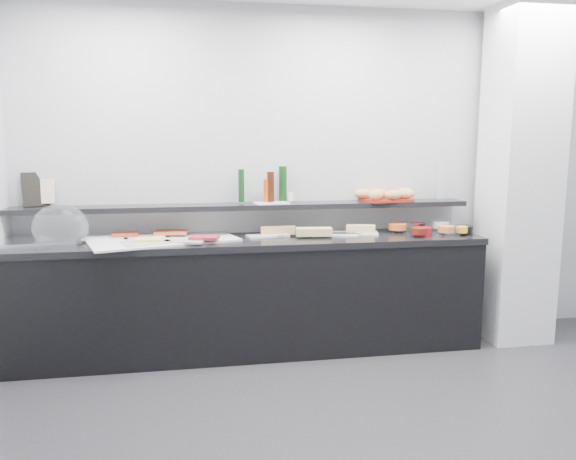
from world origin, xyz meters
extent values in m
plane|color=#2D2D30|center=(0.00, 0.00, 0.00)|extent=(5.00, 5.00, 0.00)
cube|color=#B2B5BA|center=(0.00, 2.00, 1.35)|extent=(5.00, 0.02, 2.70)
cube|color=silver|center=(1.50, 1.65, 1.35)|extent=(0.50, 0.50, 2.70)
cube|color=black|center=(-0.70, 1.70, 0.42)|extent=(3.60, 0.60, 0.85)
cube|color=black|center=(-0.70, 1.70, 0.88)|extent=(3.62, 0.62, 0.05)
cube|color=black|center=(-0.70, 1.88, 1.13)|extent=(3.60, 0.25, 0.04)
cube|color=silver|center=(-2.23, 1.70, 0.92)|extent=(0.55, 0.41, 0.04)
ellipsoid|color=white|center=(-2.08, 1.69, 1.03)|extent=(0.40, 0.27, 0.34)
cube|color=silver|center=(-1.35, 1.69, 0.91)|extent=(1.16, 0.79, 0.01)
cube|color=white|center=(-1.79, 1.81, 0.92)|extent=(0.32, 0.24, 0.01)
cube|color=maroon|center=(-1.64, 1.80, 0.94)|extent=(0.20, 0.13, 0.02)
cube|color=silver|center=(-1.49, 1.79, 0.92)|extent=(0.30, 0.23, 0.01)
cube|color=#DD502D|center=(-1.30, 1.86, 0.94)|extent=(0.26, 0.18, 0.02)
cube|color=silver|center=(-1.47, 1.54, 0.92)|extent=(0.37, 0.31, 0.01)
cube|color=#F9E761|center=(-1.45, 1.54, 0.94)|extent=(0.19, 0.13, 0.02)
cube|color=silver|center=(-1.19, 1.57, 0.92)|extent=(0.33, 0.27, 0.01)
cube|color=maroon|center=(-1.05, 1.57, 0.94)|extent=(0.23, 0.18, 0.02)
cube|color=silver|center=(-0.56, 1.76, 0.91)|extent=(0.34, 0.20, 0.01)
cube|color=tan|center=(-0.47, 1.80, 0.94)|extent=(0.28, 0.14, 0.06)
cylinder|color=silver|center=(-0.45, 1.71, 0.92)|extent=(0.15, 0.08, 0.01)
cube|color=silver|center=(-0.03, 1.72, 0.91)|extent=(0.39, 0.23, 0.01)
cube|color=#D1B96E|center=(-0.21, 1.67, 0.94)|extent=(0.29, 0.14, 0.06)
cylinder|color=silver|center=(-0.24, 1.66, 0.92)|extent=(0.16, 0.01, 0.01)
cube|color=white|center=(0.14, 1.77, 0.91)|extent=(0.43, 0.26, 0.01)
cube|color=#E8BE7A|center=(0.20, 1.75, 0.94)|extent=(0.24, 0.17, 0.06)
cylinder|color=#AEB0B5|center=(0.20, 1.70, 0.92)|extent=(0.15, 0.07, 0.01)
cylinder|color=silver|center=(0.60, 1.81, 0.94)|extent=(0.24, 0.24, 0.07)
cylinder|color=orange|center=(0.52, 1.79, 0.95)|extent=(0.19, 0.19, 0.05)
cylinder|color=black|center=(0.70, 1.80, 0.94)|extent=(0.13, 0.13, 0.07)
cylinder|color=#5E0D12|center=(0.69, 1.79, 0.95)|extent=(0.14, 0.14, 0.05)
cylinder|color=white|center=(0.90, 1.81, 0.94)|extent=(0.21, 0.21, 0.07)
cylinder|color=white|center=(0.92, 1.83, 0.95)|extent=(0.18, 0.18, 0.05)
cylinder|color=maroon|center=(0.65, 1.59, 0.94)|extent=(0.15, 0.15, 0.07)
cylinder|color=#59150C|center=(0.60, 1.55, 0.95)|extent=(0.13, 0.13, 0.05)
cylinder|color=silver|center=(0.90, 1.59, 0.94)|extent=(0.16, 0.16, 0.07)
cylinder|color=orange|center=(0.86, 1.60, 0.95)|extent=(0.17, 0.17, 0.05)
cylinder|color=black|center=(1.02, 1.60, 0.94)|extent=(0.18, 0.18, 0.07)
cylinder|color=#FAA422|center=(0.97, 1.56, 0.95)|extent=(0.10, 0.10, 0.05)
cube|color=black|center=(-2.31, 1.98, 1.28)|extent=(0.20, 0.14, 0.26)
cube|color=beige|center=(-2.26, 1.99, 1.28)|extent=(0.18, 0.05, 0.22)
cube|color=white|center=(-0.52, 1.85, 1.16)|extent=(0.29, 0.21, 0.01)
cylinder|color=#0F3713|center=(-0.75, 1.92, 1.29)|extent=(0.05, 0.05, 0.26)
cylinder|color=#341409|center=(-0.52, 1.87, 1.28)|extent=(0.07, 0.07, 0.24)
cylinder|color=#0F3711|center=(-0.41, 1.94, 1.30)|extent=(0.07, 0.07, 0.28)
cylinder|color=#C2400D|center=(-0.55, 1.87, 1.25)|extent=(0.05, 0.05, 0.18)
cylinder|color=white|center=(-0.35, 1.89, 1.20)|extent=(0.04, 0.04, 0.07)
cylinder|color=white|center=(-0.34, 1.91, 1.20)|extent=(0.04, 0.04, 0.07)
cube|color=maroon|center=(0.45, 1.87, 1.16)|extent=(0.43, 0.34, 0.02)
ellipsoid|color=tan|center=(0.26, 1.92, 1.21)|extent=(0.17, 0.13, 0.08)
ellipsoid|color=#AF8343|center=(0.37, 1.92, 1.21)|extent=(0.14, 0.09, 0.08)
ellipsoid|color=#BB8D47|center=(0.65, 1.95, 1.21)|extent=(0.15, 0.11, 0.08)
ellipsoid|color=tan|center=(0.32, 1.78, 1.21)|extent=(0.13, 0.09, 0.08)
ellipsoid|color=tan|center=(0.47, 1.78, 1.21)|extent=(0.18, 0.14, 0.08)
ellipsoid|color=tan|center=(0.60, 1.85, 1.21)|extent=(0.17, 0.13, 0.08)
ellipsoid|color=#B58E45|center=(0.40, 1.89, 1.21)|extent=(0.15, 0.12, 0.08)
ellipsoid|color=tan|center=(0.38, 1.92, 1.21)|extent=(0.16, 0.13, 0.08)
cylinder|color=white|center=(0.92, 1.86, 1.30)|extent=(0.12, 0.12, 0.30)
camera|label=1|loc=(-1.14, -2.54, 1.65)|focal=35.00mm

